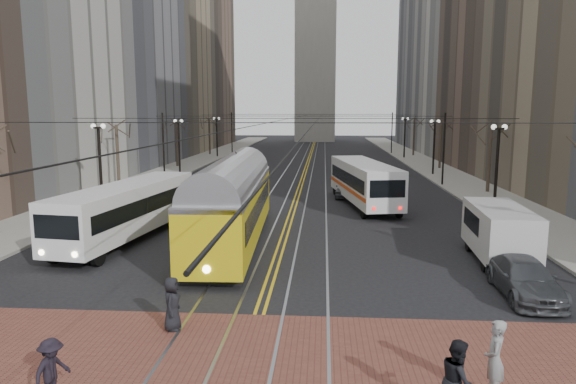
# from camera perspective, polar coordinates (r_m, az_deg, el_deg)

# --- Properties ---
(ground) EXTENTS (260.00, 260.00, 0.00)m
(ground) POSITION_cam_1_polar(r_m,az_deg,el_deg) (18.53, -2.85, -12.32)
(ground) COLOR black
(ground) RESTS_ON ground
(sidewalk_left) EXTENTS (5.00, 140.00, 0.15)m
(sidewalk_left) POSITION_cam_1_polar(r_m,az_deg,el_deg) (64.79, -11.34, 2.87)
(sidewalk_left) COLOR gray
(sidewalk_left) RESTS_ON ground
(sidewalk_right) EXTENTS (5.00, 140.00, 0.15)m
(sidewalk_right) POSITION_cam_1_polar(r_m,az_deg,el_deg) (63.81, 15.66, 2.63)
(sidewalk_right) COLOR gray
(sidewalk_right) RESTS_ON ground
(crosswalk_band) EXTENTS (25.00, 6.00, 0.01)m
(crosswalk_band) POSITION_cam_1_polar(r_m,az_deg,el_deg) (14.90, -4.77, -17.84)
(crosswalk_band) COLOR brown
(crosswalk_band) RESTS_ON ground
(streetcar_rails) EXTENTS (4.80, 130.00, 0.02)m
(streetcar_rails) POSITION_cam_1_polar(r_m,az_deg,el_deg) (62.54, 2.06, 2.76)
(streetcar_rails) COLOR gray
(streetcar_rails) RESTS_ON ground
(centre_lines) EXTENTS (0.42, 130.00, 0.01)m
(centre_lines) POSITION_cam_1_polar(r_m,az_deg,el_deg) (62.54, 2.06, 2.77)
(centre_lines) COLOR gold
(centre_lines) RESTS_ON ground
(building_left_mid) EXTENTS (16.00, 20.00, 34.00)m
(building_left_mid) POSITION_cam_1_polar(r_m,az_deg,el_deg) (69.67, -20.30, 16.88)
(building_left_mid) COLOR slate
(building_left_mid) RESTS_ON ground
(building_left_far) EXTENTS (16.00, 20.00, 40.00)m
(building_left_far) POSITION_cam_1_polar(r_m,az_deg,el_deg) (107.59, -11.33, 15.85)
(building_left_far) COLOR brown
(building_left_far) RESTS_ON ground
(building_right_mid) EXTENTS (16.00, 20.00, 34.00)m
(building_right_mid) POSITION_cam_1_polar(r_m,az_deg,el_deg) (68.12, 25.18, 16.80)
(building_right_mid) COLOR brown
(building_right_mid) RESTS_ON ground
(building_right_far) EXTENTS (16.00, 20.00, 40.00)m
(building_right_far) POSITION_cam_1_polar(r_m,az_deg,el_deg) (106.59, 17.32, 15.70)
(building_right_far) COLOR slate
(building_right_far) RESTS_ON ground
(lamp_posts) EXTENTS (27.60, 57.20, 5.60)m
(lamp_posts) POSITION_cam_1_polar(r_m,az_deg,el_deg) (46.11, 1.38, 4.06)
(lamp_posts) COLOR black
(lamp_posts) RESTS_ON ground
(street_trees) EXTENTS (31.68, 53.28, 5.60)m
(street_trees) POSITION_cam_1_polar(r_m,az_deg,el_deg) (52.58, 1.71, 4.66)
(street_trees) COLOR #382D23
(street_trees) RESTS_ON ground
(trolley_wires) EXTENTS (25.96, 120.00, 6.60)m
(trolley_wires) POSITION_cam_1_polar(r_m,az_deg,el_deg) (52.10, 1.69, 5.69)
(trolley_wires) COLOR black
(trolley_wires) RESTS_ON ground
(transit_bus) EXTENTS (3.97, 11.98, 2.94)m
(transit_bus) POSITION_cam_1_polar(r_m,az_deg,el_deg) (28.35, -17.37, -2.14)
(transit_bus) COLOR white
(transit_bus) RESTS_ON ground
(streetcar) EXTENTS (3.27, 14.68, 3.44)m
(streetcar) POSITION_cam_1_polar(r_m,az_deg,el_deg) (26.35, -6.13, -2.04)
(streetcar) COLOR gold
(streetcar) RESTS_ON ground
(rear_bus) EXTENTS (4.53, 12.13, 3.09)m
(rear_bus) POSITION_cam_1_polar(r_m,az_deg,el_deg) (37.44, 8.41, 0.90)
(rear_bus) COLOR white
(rear_bus) RESTS_ON ground
(cargo_van) EXTENTS (2.53, 5.76, 2.49)m
(cargo_van) POSITION_cam_1_polar(r_m,az_deg,el_deg) (24.99, 22.39, -4.39)
(cargo_van) COLOR silver
(cargo_van) RESTS_ON ground
(sedan_grey) EXTENTS (2.21, 4.37, 1.43)m
(sedan_grey) POSITION_cam_1_polar(r_m,az_deg,el_deg) (40.90, 6.62, 0.44)
(sedan_grey) COLOR #404348
(sedan_grey) RESTS_ON ground
(sedan_parked) EXTENTS (2.01, 4.67, 1.34)m
(sedan_parked) POSITION_cam_1_polar(r_m,az_deg,el_deg) (20.94, 24.79, -8.68)
(sedan_parked) COLOR #404448
(sedan_parked) RESTS_ON ground
(pedestrian_a) EXTENTS (0.56, 0.84, 1.68)m
(pedestrian_a) POSITION_cam_1_polar(r_m,az_deg,el_deg) (16.59, -12.75, -11.98)
(pedestrian_a) COLOR black
(pedestrian_a) RESTS_ON crosswalk_band
(pedestrian_b) EXTENTS (0.65, 0.81, 1.94)m
(pedestrian_b) POSITION_cam_1_polar(r_m,az_deg,el_deg) (13.47, 21.97, -16.92)
(pedestrian_b) COLOR gray
(pedestrian_b) RESTS_ON crosswalk_band
(pedestrian_c) EXTENTS (0.77, 0.95, 1.83)m
(pedestrian_c) POSITION_cam_1_polar(r_m,az_deg,el_deg) (12.47, 18.34, -19.18)
(pedestrian_c) COLOR black
(pedestrian_c) RESTS_ON crosswalk_band
(pedestrian_d) EXTENTS (0.84, 1.13, 1.56)m
(pedestrian_d) POSITION_cam_1_polar(r_m,az_deg,el_deg) (13.67, -24.77, -17.59)
(pedestrian_d) COLOR black
(pedestrian_d) RESTS_ON crosswalk_band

